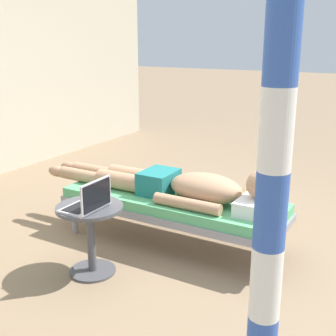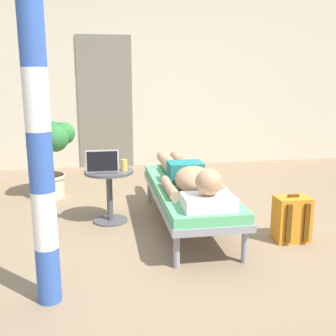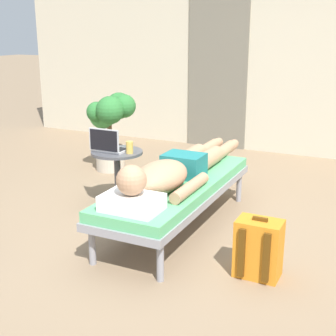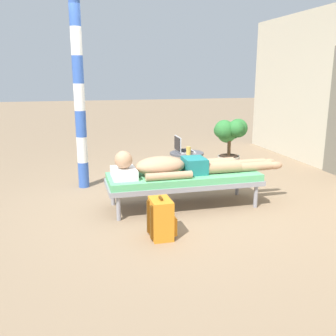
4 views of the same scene
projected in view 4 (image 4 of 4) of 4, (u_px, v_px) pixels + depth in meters
ground_plane at (174, 206)px, 4.75m from camera, size 40.00×40.00×0.00m
lounge_chair at (184, 179)px, 4.66m from camera, size 0.64×1.89×0.42m
person_reclining at (179, 166)px, 4.60m from camera, size 0.53×2.17×0.32m
side_table at (187, 164)px, 5.41m from camera, size 0.48×0.48×0.52m
laptop at (182, 148)px, 5.40m from camera, size 0.31×0.24×0.23m
drink_glass at (189, 151)px, 5.21m from camera, size 0.06×0.06×0.11m
backpack at (161, 219)px, 3.80m from camera, size 0.30×0.26×0.42m
potted_plant at (230, 138)px, 6.21m from camera, size 0.56×0.57×0.90m
porch_post at (79, 97)px, 5.24m from camera, size 0.15×0.15×2.59m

